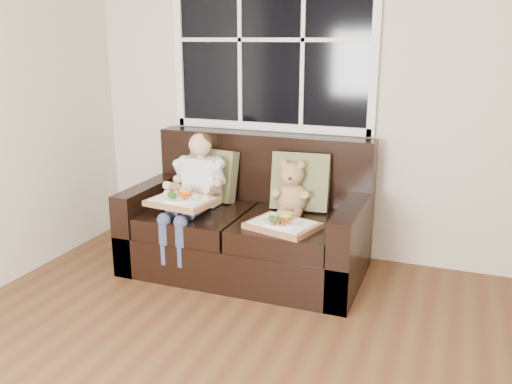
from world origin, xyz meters
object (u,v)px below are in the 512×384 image
at_px(loveseat, 249,228).
at_px(child, 196,184).
at_px(tray_left, 182,200).
at_px(tray_right, 283,224).
at_px(teddy_bear, 292,191).

relative_size(loveseat, child, 2.01).
height_order(loveseat, tray_left, loveseat).
bearing_deg(child, tray_right, -13.73).
xyz_separation_m(loveseat, tray_left, (-0.38, -0.33, 0.27)).
bearing_deg(teddy_bear, tray_left, -159.63).
distance_m(child, tray_right, 0.76).
relative_size(teddy_bear, tray_left, 0.83).
height_order(loveseat, tray_right, loveseat).
bearing_deg(tray_right, loveseat, 156.23).
bearing_deg(child, teddy_bear, 13.40).
bearing_deg(loveseat, teddy_bear, 8.09).
height_order(loveseat, child, child).
bearing_deg(loveseat, tray_right, -39.79).
relative_size(tray_left, tray_right, 0.94).
relative_size(child, tray_left, 1.76).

